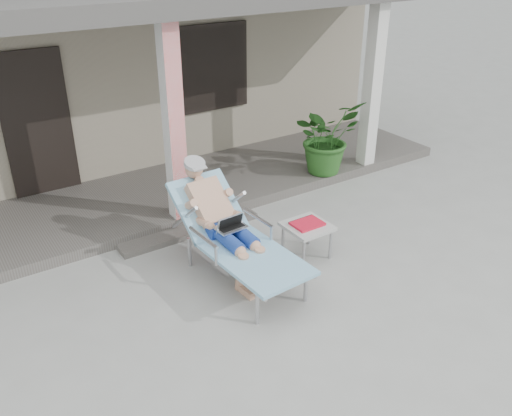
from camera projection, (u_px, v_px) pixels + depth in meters
ground at (267, 302)px, 6.01m from camera, size 60.00×60.00×0.00m
house at (71, 52)px, 10.08m from camera, size 10.40×5.40×3.30m
porch_deck at (155, 198)px, 8.20m from camera, size 10.00×2.00×0.15m
porch_overhang at (139, 9)px, 6.93m from camera, size 10.00×2.30×2.85m
porch_step at (190, 231)px, 7.37m from camera, size 2.00×0.30×0.07m
lounger at (228, 210)px, 6.20m from camera, size 0.88×2.08×1.33m
side_table at (307, 228)px, 6.69m from camera, size 0.53×0.53×0.48m
potted_palm at (326, 137)px, 8.66m from camera, size 1.12×0.99×1.18m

